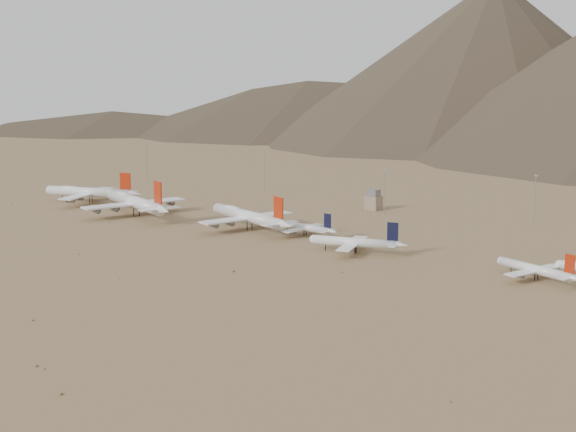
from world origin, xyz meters
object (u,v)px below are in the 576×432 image
Objects in this scene: widebody_west at (89,192)px; widebody_centre at (135,202)px; control_tower at (374,201)px; narrowbody_a at (306,228)px; widebody_east at (249,216)px; narrowbody_b at (356,242)px.

widebody_west is 56.79m from widebody_centre.
widebody_west is 173.20m from control_tower.
widebody_west is 1.64× the size of narrowbody_a.
widebody_centre is at bearing -157.61° from widebody_east.
narrowbody_b is at bearing 7.15° from widebody_east.
control_tower is (94.45, 98.79, -2.56)m from widebody_centre.
narrowbody_b is (147.60, -1.00, -2.99)m from widebody_centre.
widebody_east is at bearing 153.92° from narrowbody_b.
narrowbody_b reaches higher than narrowbody_a.
widebody_centre is at bearing -168.16° from narrowbody_a.
control_tower is (149.93, 86.70, -1.44)m from widebody_west.
widebody_centre is 147.63m from narrowbody_b.
widebody_west is 0.85× the size of widebody_centre.
widebody_east is (75.17, 9.37, -0.86)m from widebody_centre.
widebody_west is 5.25× the size of control_tower.
narrowbody_b is (203.08, -13.08, -1.86)m from widebody_west.
widebody_centre is 75.76m from widebody_east.
narrowbody_b is 3.68× the size of control_tower.
widebody_centre is 1.93× the size of narrowbody_a.
widebody_centre reaches higher than narrowbody_b.
widebody_east is (130.65, -2.72, 0.27)m from widebody_west.
widebody_west is 0.94× the size of widebody_east.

